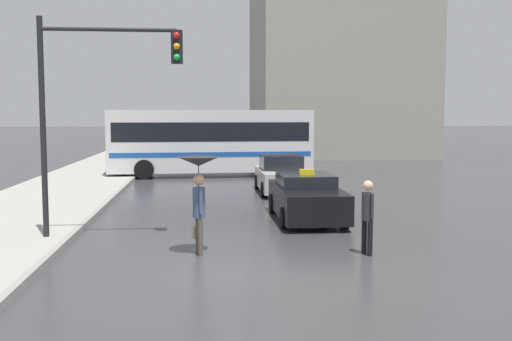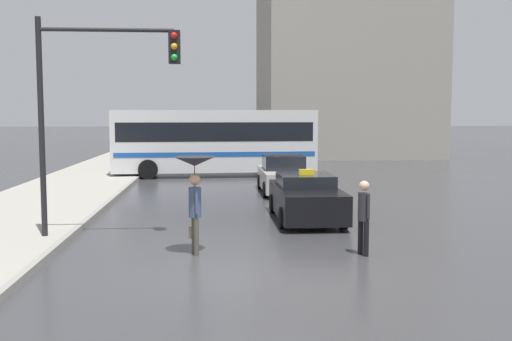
{
  "view_description": "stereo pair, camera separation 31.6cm",
  "coord_description": "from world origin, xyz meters",
  "px_view_note": "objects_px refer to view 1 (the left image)",
  "views": [
    {
      "loc": [
        -1.06,
        -11.42,
        3.14
      ],
      "look_at": [
        0.61,
        7.1,
        1.4
      ],
      "focal_mm": 42.0,
      "sensor_mm": 36.0,
      "label": 1
    },
    {
      "loc": [
        -0.75,
        -11.45,
        3.14
      ],
      "look_at": [
        0.61,
        7.1,
        1.4
      ],
      "focal_mm": 42.0,
      "sensor_mm": 36.0,
      "label": 2
    }
  ],
  "objects_px": {
    "taxi": "(306,198)",
    "pedestrian_man": "(368,212)",
    "city_bus": "(210,140)",
    "pedestrian_with_umbrella": "(199,179)",
    "traffic_light": "(100,87)",
    "sedan_red": "(281,175)"
  },
  "relations": [
    {
      "from": "taxi",
      "to": "pedestrian_with_umbrella",
      "type": "distance_m",
      "value": 5.43
    },
    {
      "from": "taxi",
      "to": "city_bus",
      "type": "relative_size",
      "value": 0.42
    },
    {
      "from": "city_bus",
      "to": "traffic_light",
      "type": "height_order",
      "value": "traffic_light"
    },
    {
      "from": "taxi",
      "to": "pedestrian_with_umbrella",
      "type": "height_order",
      "value": "pedestrian_with_umbrella"
    },
    {
      "from": "sedan_red",
      "to": "pedestrian_man",
      "type": "height_order",
      "value": "pedestrian_man"
    },
    {
      "from": "sedan_red",
      "to": "traffic_light",
      "type": "bearing_deg",
      "value": 57.66
    },
    {
      "from": "sedan_red",
      "to": "pedestrian_man",
      "type": "xyz_separation_m",
      "value": [
        0.48,
        -10.93,
        0.29
      ]
    },
    {
      "from": "city_bus",
      "to": "pedestrian_man",
      "type": "xyz_separation_m",
      "value": [
        3.24,
        -17.76,
        -0.9
      ]
    },
    {
      "from": "pedestrian_man",
      "to": "pedestrian_with_umbrella",
      "type": "bearing_deg",
      "value": -115.36
    },
    {
      "from": "pedestrian_with_umbrella",
      "to": "sedan_red",
      "type": "bearing_deg",
      "value": -30.32
    },
    {
      "from": "pedestrian_man",
      "to": "sedan_red",
      "type": "bearing_deg",
      "value": 162.46
    },
    {
      "from": "traffic_light",
      "to": "sedan_red",
      "type": "bearing_deg",
      "value": 57.66
    },
    {
      "from": "sedan_red",
      "to": "pedestrian_man",
      "type": "distance_m",
      "value": 10.94
    },
    {
      "from": "city_bus",
      "to": "pedestrian_man",
      "type": "relative_size",
      "value": 6.18
    },
    {
      "from": "sedan_red",
      "to": "city_bus",
      "type": "height_order",
      "value": "city_bus"
    },
    {
      "from": "city_bus",
      "to": "traffic_light",
      "type": "distance_m",
      "value": 16.15
    },
    {
      "from": "city_bus",
      "to": "pedestrian_with_umbrella",
      "type": "height_order",
      "value": "city_bus"
    },
    {
      "from": "pedestrian_man",
      "to": "traffic_light",
      "type": "bearing_deg",
      "value": -128.1
    },
    {
      "from": "sedan_red",
      "to": "pedestrian_man",
      "type": "bearing_deg",
      "value": 92.54
    },
    {
      "from": "sedan_red",
      "to": "pedestrian_man",
      "type": "relative_size",
      "value": 2.55
    },
    {
      "from": "taxi",
      "to": "pedestrian_man",
      "type": "distance_m",
      "value": 4.66
    },
    {
      "from": "traffic_light",
      "to": "city_bus",
      "type": "bearing_deg",
      "value": 79.57
    }
  ]
}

